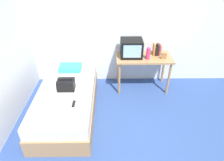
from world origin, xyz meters
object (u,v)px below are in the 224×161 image
at_px(water_bottle, 148,54).
at_px(book_row, 157,50).
at_px(bed, 67,102).
at_px(pillow, 70,68).
at_px(handbag, 66,85).
at_px(tv, 131,48).
at_px(remote_dark, 74,104).
at_px(magazine, 57,102).
at_px(desk, 144,61).
at_px(picture_frame, 164,56).
at_px(folded_towel, 56,110).

distance_m(water_bottle, book_row, 0.30).
bearing_deg(bed, pillow, 91.83).
distance_m(bed, handbag, 0.37).
relative_size(tv, remote_dark, 2.82).
bearing_deg(magazine, book_row, 34.54).
bearing_deg(bed, remote_dark, -62.67).
bearing_deg(water_bottle, desk, 114.55).
bearing_deg(remote_dark, picture_frame, 33.87).
distance_m(book_row, handbag, 2.00).
xyz_separation_m(tv, magazine, (-1.31, -1.21, -0.42)).
bearing_deg(bed, picture_frame, 21.01).
relative_size(bed, picture_frame, 15.72).
xyz_separation_m(pillow, magazine, (-0.04, -1.07, -0.05)).
bearing_deg(magazine, water_bottle, 33.24).
bearing_deg(picture_frame, book_row, 116.91).
xyz_separation_m(tv, book_row, (0.55, 0.07, -0.07)).
height_order(water_bottle, remote_dark, water_bottle).
relative_size(tv, water_bottle, 1.81).
distance_m(desk, tv, 0.39).
bearing_deg(folded_towel, bed, 86.44).
height_order(desk, folded_towel, desk).
distance_m(bed, picture_frame, 2.11).
bearing_deg(tv, picture_frame, -11.64).
bearing_deg(handbag, remote_dark, -66.01).
relative_size(handbag, folded_towel, 1.07).
relative_size(desk, magazine, 4.00).
bearing_deg(folded_towel, pillow, 89.43).
relative_size(pillow, remote_dark, 2.87).
distance_m(tv, handbag, 1.52).
bearing_deg(bed, desk, 29.05).
bearing_deg(folded_towel, remote_dark, 34.98).
bearing_deg(book_row, handbag, -152.78).
distance_m(bed, water_bottle, 1.84).
bearing_deg(picture_frame, bed, -158.99).
xyz_separation_m(magazine, remote_dark, (0.28, -0.05, 0.01)).
bearing_deg(pillow, handbag, -86.39).
height_order(handbag, remote_dark, handbag).
xyz_separation_m(water_bottle, picture_frame, (0.32, 0.01, -0.06)).
relative_size(water_bottle, magazine, 0.84).
bearing_deg(bed, folded_towel, -93.56).
height_order(desk, tv, tv).
distance_m(tv, magazine, 1.83).
distance_m(desk, water_bottle, 0.26).
bearing_deg(pillow, bed, -88.17).
relative_size(water_bottle, pillow, 0.54).
bearing_deg(folded_towel, book_row, 39.43).
xyz_separation_m(picture_frame, folded_towel, (-1.93, -1.30, -0.28)).
height_order(tv, remote_dark, tv).
relative_size(tv, pillow, 0.98).
relative_size(tv, handbag, 1.47).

